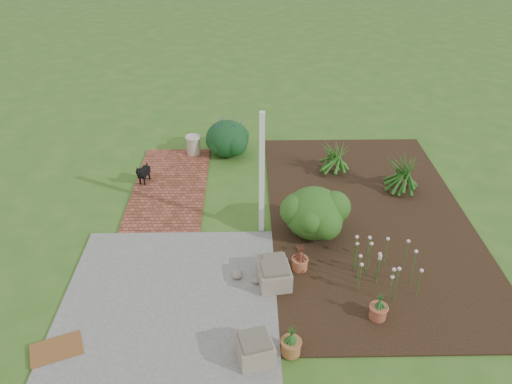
{
  "coord_description": "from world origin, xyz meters",
  "views": [
    {
      "loc": [
        0.06,
        -7.78,
        5.88
      ],
      "look_at": [
        0.2,
        0.4,
        0.7
      ],
      "focal_mm": 35.0,
      "sensor_mm": 36.0,
      "label": 1
    }
  ],
  "objects_px": {
    "black_dog": "(143,172)",
    "cream_ceramic_urn": "(193,145)",
    "evergreen_shrub": "(314,212)",
    "stone_trough_near": "(255,349)"
  },
  "relations": [
    {
      "from": "cream_ceramic_urn",
      "to": "evergreen_shrub",
      "type": "bearing_deg",
      "value": -52.02
    },
    {
      "from": "black_dog",
      "to": "evergreen_shrub",
      "type": "relative_size",
      "value": 0.44
    },
    {
      "from": "black_dog",
      "to": "cream_ceramic_urn",
      "type": "xyz_separation_m",
      "value": [
        1.0,
        1.4,
        -0.04
      ]
    },
    {
      "from": "black_dog",
      "to": "cream_ceramic_urn",
      "type": "height_order",
      "value": "cream_ceramic_urn"
    },
    {
      "from": "evergreen_shrub",
      "to": "stone_trough_near",
      "type": "bearing_deg",
      "value": -111.55
    },
    {
      "from": "stone_trough_near",
      "to": "black_dog",
      "type": "distance_m",
      "value": 5.46
    },
    {
      "from": "stone_trough_near",
      "to": "black_dog",
      "type": "relative_size",
      "value": 0.97
    },
    {
      "from": "cream_ceramic_urn",
      "to": "evergreen_shrub",
      "type": "height_order",
      "value": "evergreen_shrub"
    },
    {
      "from": "black_dog",
      "to": "evergreen_shrub",
      "type": "height_order",
      "value": "evergreen_shrub"
    },
    {
      "from": "stone_trough_near",
      "to": "evergreen_shrub",
      "type": "relative_size",
      "value": 0.43
    }
  ]
}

